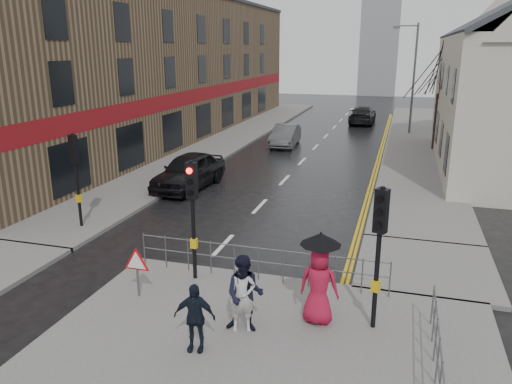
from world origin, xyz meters
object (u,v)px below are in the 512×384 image
Objects in this scene: pedestrian_a at (242,296)px; pedestrian_b at (245,294)px; pedestrian_with_umbrella at (319,276)px; car_parked at (189,171)px; car_mid at (285,136)px; pedestrian_d at (195,317)px.

pedestrian_b is at bearing -21.56° from pedestrian_a.
car_parked is (-7.92, 10.44, -0.49)m from pedestrian_with_umbrella.
car_parked is 11.70m from car_mid.
pedestrian_a is 1.09× the size of pedestrian_d.
pedestrian_b is 12.96m from car_parked.
pedestrian_a is 23.23m from car_mid.
pedestrian_d is (-0.73, -1.04, -0.07)m from pedestrian_a.
pedestrian_with_umbrella is 1.46× the size of pedestrian_d.
car_mid is at bearing 84.90° from car_parked.
pedestrian_a reaches higher than car_mid.
pedestrian_d reaches higher than car_mid.
car_parked is at bearing -102.11° from car_mid.
pedestrian_d is at bearing -141.37° from pedestrian_with_umbrella.
pedestrian_b is at bearing -56.04° from car_parked.
car_parked is (-6.37, 11.28, -0.23)m from pedestrian_b.
pedestrian_b is at bearing -151.65° from pedestrian_with_umbrella.
pedestrian_b is 0.81× the size of pedestrian_with_umbrella.
car_parked is at bearing 98.89° from pedestrian_a.
pedestrian_a is 12.93m from car_parked.
pedestrian_with_umbrella is at bearing 29.55° from pedestrian_d.
pedestrian_with_umbrella is 0.52× the size of car_mid.
car_mid is (-3.63, 23.85, -0.20)m from pedestrian_d.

